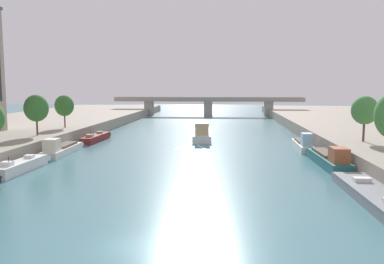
% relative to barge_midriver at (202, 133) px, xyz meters
% --- Properties ---
extents(ground_plane, '(400.00, 400.00, 0.00)m').
position_rel_barge_midriver_xyz_m(ground_plane, '(-1.32, -53.94, -1.06)').
color(ground_plane, teal).
extents(quay_left, '(36.00, 170.00, 2.42)m').
position_rel_barge_midriver_xyz_m(quay_left, '(-40.26, 1.06, 0.15)').
color(quay_left, gray).
rests_on(quay_left, ground).
extents(barge_midriver, '(4.25, 17.77, 3.56)m').
position_rel_barge_midriver_xyz_m(barge_midriver, '(0.00, 0.00, 0.00)').
color(barge_midriver, silver).
rests_on(barge_midriver, ground).
extents(wake_behind_barge, '(5.59, 6.04, 0.03)m').
position_rel_barge_midriver_xyz_m(wake_behind_barge, '(-1.16, -11.96, -1.05)').
color(wake_behind_barge, silver).
rests_on(wake_behind_barge, ground).
extents(moored_boat_left_upstream, '(2.48, 10.97, 2.38)m').
position_rel_barge_midriver_xyz_m(moored_boat_left_upstream, '(-20.33, -32.46, -0.39)').
color(moored_boat_left_upstream, silver).
rests_on(moored_boat_left_upstream, ground).
extents(moored_boat_left_second, '(2.98, 12.69, 2.81)m').
position_rel_barge_midriver_xyz_m(moored_boat_left_second, '(-20.49, -20.06, -0.23)').
color(moored_boat_left_second, silver).
rests_on(moored_boat_left_second, ground).
extents(moored_boat_left_end, '(2.38, 11.88, 2.31)m').
position_rel_barge_midriver_xyz_m(moored_boat_left_end, '(-19.77, -5.65, -0.42)').
color(moored_boat_left_end, maroon).
rests_on(moored_boat_left_end, ground).
extents(moored_boat_right_downstream, '(3.46, 16.56, 2.12)m').
position_rel_barge_midriver_xyz_m(moored_boat_right_downstream, '(17.97, -42.13, -0.53)').
color(moored_boat_right_downstream, gray).
rests_on(moored_boat_right_downstream, ground).
extents(moored_boat_right_lone, '(2.79, 14.63, 3.09)m').
position_rel_barge_midriver_xyz_m(moored_boat_right_lone, '(17.96, -26.25, -0.11)').
color(moored_boat_right_lone, '#23666B').
rests_on(moored_boat_right_lone, ground).
extents(moored_boat_right_end, '(2.45, 12.17, 3.01)m').
position_rel_barge_midriver_xyz_m(moored_boat_right_end, '(17.40, -12.06, -0.19)').
color(moored_boat_right_end, silver).
rests_on(moored_boat_right_end, ground).
extents(tree_left_third, '(3.85, 3.85, 6.57)m').
position_rel_barge_midriver_xyz_m(tree_left_third, '(-25.79, -16.77, 5.75)').
color(tree_left_third, brown).
rests_on(tree_left_third, quay_left).
extents(tree_left_distant, '(3.61, 3.61, 6.21)m').
position_rel_barge_midriver_xyz_m(tree_left_distant, '(-26.23, -4.46, 5.54)').
color(tree_left_distant, brown).
rests_on(tree_left_distant, quay_left).
extents(tree_right_midway, '(3.74, 3.74, 6.55)m').
position_rel_barge_midriver_xyz_m(tree_right_midway, '(24.37, -19.88, 5.85)').
color(tree_right_midway, brown).
rests_on(tree_right_midway, quay_right).
extents(bridge_far, '(65.88, 4.40, 6.50)m').
position_rel_barge_midriver_xyz_m(bridge_far, '(-1.32, 60.85, 3.14)').
color(bridge_far, gray).
rests_on(bridge_far, ground).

